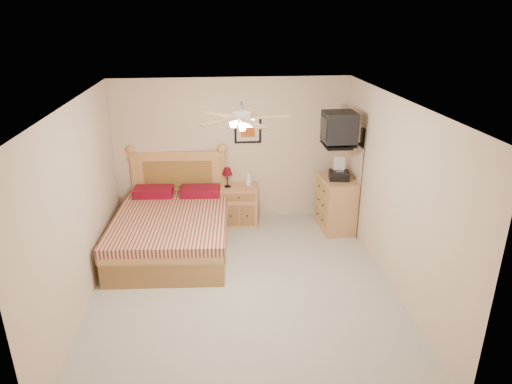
% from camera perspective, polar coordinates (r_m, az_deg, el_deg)
% --- Properties ---
extents(floor, '(4.50, 4.50, 0.00)m').
position_cam_1_polar(floor, '(6.37, -1.69, -11.56)').
color(floor, '#A6A196').
rests_on(floor, ground).
extents(ceiling, '(4.00, 4.50, 0.04)m').
position_cam_1_polar(ceiling, '(5.43, -1.98, 11.16)').
color(ceiling, white).
rests_on(ceiling, ground).
extents(wall_back, '(4.00, 0.04, 2.50)m').
position_cam_1_polar(wall_back, '(7.90, -2.99, 5.14)').
color(wall_back, beige).
rests_on(wall_back, ground).
extents(wall_front, '(4.00, 0.04, 2.50)m').
position_cam_1_polar(wall_front, '(3.81, 0.67, -14.18)').
color(wall_front, beige).
rests_on(wall_front, ground).
extents(wall_left, '(0.04, 4.50, 2.50)m').
position_cam_1_polar(wall_left, '(6.00, -21.24, -1.78)').
color(wall_left, beige).
rests_on(wall_left, ground).
extents(wall_right, '(0.04, 4.50, 2.50)m').
position_cam_1_polar(wall_right, '(6.23, 16.85, -0.36)').
color(wall_right, beige).
rests_on(wall_right, ground).
extents(bed, '(1.80, 2.29, 1.42)m').
position_cam_1_polar(bed, '(7.04, -10.65, -2.00)').
color(bed, tan).
rests_on(bed, ground).
extents(nightstand, '(0.67, 0.52, 0.68)m').
position_cam_1_polar(nightstand, '(7.98, -2.13, -1.61)').
color(nightstand, '#B37147').
rests_on(nightstand, ground).
extents(table_lamp, '(0.22, 0.22, 0.35)m').
position_cam_1_polar(table_lamp, '(7.80, -3.60, 1.85)').
color(table_lamp, '#5C0914').
rests_on(table_lamp, nightstand).
extents(lotion_bottle, '(0.13, 0.13, 0.26)m').
position_cam_1_polar(lotion_bottle, '(7.86, -0.92, 1.71)').
color(lotion_bottle, white).
rests_on(lotion_bottle, nightstand).
extents(framed_picture, '(0.46, 0.04, 0.46)m').
position_cam_1_polar(framed_picture, '(7.80, -1.03, 7.77)').
color(framed_picture, black).
rests_on(framed_picture, wall_back).
extents(dresser, '(0.58, 0.80, 0.91)m').
position_cam_1_polar(dresser, '(7.84, 10.11, -1.47)').
color(dresser, '#AA6F49').
rests_on(dresser, ground).
extents(fax_machine, '(0.38, 0.39, 0.34)m').
position_cam_1_polar(fax_machine, '(7.60, 10.39, 2.81)').
color(fax_machine, black).
rests_on(fax_machine, dresser).
extents(magazine_lower, '(0.23, 0.31, 0.03)m').
position_cam_1_polar(magazine_lower, '(7.90, 9.38, 2.42)').
color(magazine_lower, beige).
rests_on(magazine_lower, dresser).
extents(magazine_upper, '(0.32, 0.35, 0.02)m').
position_cam_1_polar(magazine_upper, '(7.93, 9.60, 2.65)').
color(magazine_upper, tan).
rests_on(magazine_upper, magazine_lower).
extents(wall_tv, '(0.56, 0.46, 0.58)m').
position_cam_1_polar(wall_tv, '(7.19, 11.52, 7.69)').
color(wall_tv, black).
rests_on(wall_tv, wall_right).
extents(ceiling_fan, '(1.14, 1.14, 0.28)m').
position_cam_1_polar(ceiling_fan, '(5.26, -1.80, 9.27)').
color(ceiling_fan, white).
rests_on(ceiling_fan, ceiling).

